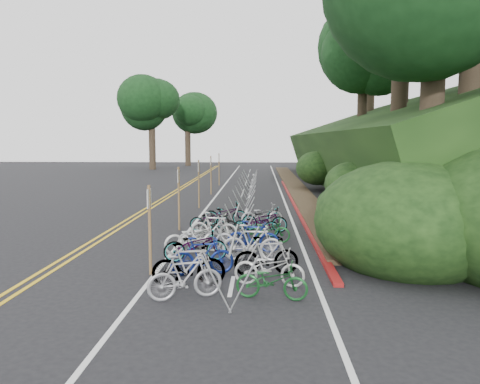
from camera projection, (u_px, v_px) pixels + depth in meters
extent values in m
plane|color=black|center=(129.00, 263.00, 13.53)|extent=(120.00, 120.00, 0.00)
cube|color=gold|center=(142.00, 210.00, 23.55)|extent=(0.12, 80.00, 0.01)
cube|color=gold|center=(148.00, 210.00, 23.54)|extent=(0.12, 80.00, 0.01)
cube|color=silver|center=(204.00, 211.00, 23.42)|extent=(0.12, 80.00, 0.01)
cube|color=silver|center=(288.00, 211.00, 23.24)|extent=(0.12, 80.00, 0.01)
cube|color=silver|center=(232.00, 286.00, 11.42)|extent=(0.10, 1.60, 0.01)
cube|color=silver|center=(241.00, 236.00, 17.37)|extent=(0.10, 1.60, 0.01)
cube|color=silver|center=(246.00, 211.00, 23.33)|extent=(0.10, 1.60, 0.01)
cube|color=silver|center=(249.00, 196.00, 29.29)|extent=(0.10, 1.60, 0.01)
cube|color=silver|center=(251.00, 187.00, 35.24)|extent=(0.10, 1.60, 0.01)
cube|color=silver|center=(252.00, 180.00, 41.20)|extent=(0.10, 1.60, 0.01)
cube|color=silver|center=(253.00, 175.00, 47.15)|extent=(0.10, 1.60, 0.01)
cube|color=maroon|center=(295.00, 205.00, 25.20)|extent=(0.25, 28.00, 0.10)
cube|color=black|center=(392.00, 150.00, 34.48)|extent=(12.32, 44.00, 9.11)
cube|color=#382819|center=(295.00, 186.00, 35.09)|extent=(1.40, 44.00, 0.16)
ellipsoid|color=#284C19|center=(359.00, 213.00, 16.09)|extent=(2.00, 2.80, 1.60)
ellipsoid|color=#284C19|center=(354.00, 185.00, 20.96)|extent=(2.60, 3.64, 2.08)
ellipsoid|color=#284C19|center=(354.00, 167.00, 26.82)|extent=(2.20, 3.08, 1.76)
ellipsoid|color=#284C19|center=(317.00, 168.00, 32.88)|extent=(3.00, 4.20, 2.40)
ellipsoid|color=#284C19|center=(317.00, 162.00, 38.79)|extent=(2.40, 3.36, 1.92)
ellipsoid|color=#284C19|center=(326.00, 152.00, 42.63)|extent=(2.80, 3.92, 2.24)
ellipsoid|color=#284C19|center=(339.00, 205.00, 19.09)|extent=(1.80, 2.52, 1.44)
ellipsoid|color=#284C19|center=(355.00, 154.00, 30.68)|extent=(3.20, 4.48, 2.56)
ellipsoid|color=black|center=(405.00, 221.00, 13.55)|extent=(5.28, 6.16, 3.52)
cylinder|color=#2D2319|center=(431.00, 133.00, 15.68)|extent=(0.77, 0.77, 5.15)
cylinder|color=#2D2319|center=(470.00, 78.00, 18.31)|extent=(0.84, 0.84, 6.34)
cylinder|color=#2D2319|center=(399.00, 103.00, 24.36)|extent=(0.82, 0.82, 5.95)
cylinder|color=#2D2319|center=(402.00, 95.00, 32.07)|extent=(0.86, 0.86, 6.74)
ellipsoid|color=black|center=(406.00, 0.00, 31.37)|extent=(9.69, 9.69, 9.20)
cylinder|color=#2D2319|center=(362.00, 116.00, 40.17)|extent=(0.80, 0.80, 5.55)
ellipsoid|color=black|center=(363.00, 56.00, 39.61)|extent=(7.40, 7.40, 7.03)
cylinder|color=#2D2319|center=(370.00, 109.00, 47.88)|extent=(0.84, 0.84, 6.34)
ellipsoid|color=black|center=(372.00, 51.00, 47.23)|extent=(8.81, 8.81, 8.37)
cylinder|color=#2D2319|center=(152.00, 148.00, 55.33)|extent=(0.77, 0.77, 5.15)
ellipsoid|color=black|center=(151.00, 108.00, 54.80)|extent=(7.05, 7.05, 6.69)
cylinder|color=#2D2319|center=(188.00, 148.00, 63.16)|extent=(0.75, 0.75, 4.76)
ellipsoid|color=black|center=(187.00, 116.00, 62.69)|extent=(6.17, 6.17, 5.86)
cylinder|color=#999B9F|center=(234.00, 238.00, 11.04)|extent=(0.05, 3.36, 0.05)
cylinder|color=#999B9F|center=(216.00, 284.00, 9.55)|extent=(0.63, 0.04, 1.24)
cylinder|color=#999B9F|center=(244.00, 284.00, 9.53)|extent=(0.63, 0.04, 1.24)
cylinder|color=#999B9F|center=(227.00, 248.00, 12.69)|extent=(0.63, 0.04, 1.24)
cylinder|color=#999B9F|center=(248.00, 248.00, 12.66)|extent=(0.63, 0.04, 1.24)
cylinder|color=#999B9F|center=(237.00, 209.00, 16.26)|extent=(0.05, 3.00, 0.05)
cylinder|color=#999B9F|center=(227.00, 233.00, 14.94)|extent=(0.58, 0.04, 1.13)
cylinder|color=#999B9F|center=(244.00, 234.00, 14.92)|extent=(0.58, 0.04, 1.13)
cylinder|color=#999B9F|center=(232.00, 219.00, 17.72)|extent=(0.58, 0.04, 1.13)
cylinder|color=#999B9F|center=(247.00, 219.00, 17.70)|extent=(0.58, 0.04, 1.13)
cylinder|color=#999B9F|center=(243.00, 193.00, 21.22)|extent=(0.05, 3.00, 0.05)
cylinder|color=#999B9F|center=(235.00, 210.00, 19.91)|extent=(0.58, 0.04, 1.13)
cylinder|color=#999B9F|center=(248.00, 210.00, 19.88)|extent=(0.58, 0.04, 1.13)
cylinder|color=#999B9F|center=(238.00, 201.00, 22.69)|extent=(0.58, 0.04, 1.13)
cylinder|color=#999B9F|center=(250.00, 201.00, 22.66)|extent=(0.58, 0.04, 1.13)
cylinder|color=#999B9F|center=(246.00, 183.00, 26.18)|extent=(0.05, 3.00, 0.05)
cylinder|color=#999B9F|center=(240.00, 196.00, 24.87)|extent=(0.58, 0.04, 1.13)
cylinder|color=#999B9F|center=(251.00, 196.00, 24.85)|extent=(0.58, 0.04, 1.13)
cylinder|color=#999B9F|center=(242.00, 190.00, 27.65)|extent=(0.58, 0.04, 1.13)
cylinder|color=#999B9F|center=(251.00, 190.00, 27.63)|extent=(0.58, 0.04, 1.13)
cylinder|color=#999B9F|center=(248.00, 176.00, 31.15)|extent=(0.05, 3.00, 0.05)
cylinder|color=#999B9F|center=(243.00, 186.00, 29.83)|extent=(0.58, 0.04, 1.13)
cylinder|color=#999B9F|center=(252.00, 186.00, 29.81)|extent=(0.58, 0.04, 1.13)
cylinder|color=#999B9F|center=(245.00, 182.00, 32.61)|extent=(0.58, 0.04, 1.13)
cylinder|color=#999B9F|center=(253.00, 182.00, 32.59)|extent=(0.58, 0.04, 1.13)
cylinder|color=#999B9F|center=(250.00, 171.00, 36.11)|extent=(0.05, 3.00, 0.05)
cylinder|color=#999B9F|center=(246.00, 180.00, 34.80)|extent=(0.58, 0.04, 1.13)
cylinder|color=#999B9F|center=(253.00, 180.00, 34.77)|extent=(0.58, 0.04, 1.13)
cylinder|color=#999B9F|center=(247.00, 177.00, 37.58)|extent=(0.58, 0.04, 1.13)
cylinder|color=#999B9F|center=(254.00, 177.00, 37.55)|extent=(0.58, 0.04, 1.13)
cylinder|color=brown|center=(150.00, 230.00, 12.28)|extent=(0.08, 0.08, 2.39)
cube|color=silver|center=(149.00, 198.00, 12.19)|extent=(0.02, 0.40, 0.50)
cylinder|color=brown|center=(179.00, 199.00, 18.33)|extent=(0.08, 0.08, 2.50)
cube|color=silver|center=(179.00, 176.00, 18.23)|extent=(0.02, 0.40, 0.50)
cylinder|color=brown|center=(199.00, 184.00, 24.29)|extent=(0.08, 0.08, 2.50)
cube|color=silver|center=(199.00, 167.00, 24.19)|extent=(0.02, 0.40, 0.50)
cylinder|color=brown|center=(211.00, 175.00, 30.25)|extent=(0.08, 0.08, 2.50)
cube|color=silver|center=(211.00, 161.00, 30.14)|extent=(0.02, 0.40, 0.50)
cylinder|color=brown|center=(219.00, 169.00, 36.20)|extent=(0.08, 0.08, 2.50)
cube|color=silver|center=(219.00, 158.00, 36.10)|extent=(0.02, 0.40, 0.50)
imported|color=beige|center=(194.00, 238.00, 14.70)|extent=(1.32, 1.99, 0.99)
imported|color=#9E9EA3|center=(185.00, 277.00, 10.42)|extent=(1.05, 1.76, 1.02)
imported|color=#144C1E|center=(272.00, 281.00, 10.44)|extent=(0.83, 1.70, 0.86)
imported|color=slate|center=(189.00, 265.00, 11.36)|extent=(0.74, 1.84, 1.07)
imported|color=beige|center=(269.00, 268.00, 11.40)|extent=(0.90, 1.82, 0.92)
imported|color=navy|center=(202.00, 256.00, 12.30)|extent=(0.89, 1.77, 1.02)
imported|color=slate|center=(267.00, 256.00, 12.29)|extent=(0.82, 1.80, 1.04)
imported|color=slate|center=(196.00, 245.00, 13.67)|extent=(1.02, 1.95, 0.98)
imported|color=beige|center=(253.00, 243.00, 13.71)|extent=(0.61, 1.85, 1.09)
imported|color=#9E9EA3|center=(206.00, 237.00, 14.87)|extent=(0.66, 1.82, 0.95)
imported|color=navy|center=(253.00, 237.00, 14.76)|extent=(0.70, 1.74, 1.01)
imported|color=beige|center=(214.00, 227.00, 16.30)|extent=(0.94, 1.82, 1.05)
imported|color=#144C1E|center=(267.00, 230.00, 16.25)|extent=(0.78, 1.70, 0.86)
imported|color=black|center=(218.00, 223.00, 17.37)|extent=(0.78, 1.65, 0.95)
imported|color=slate|center=(256.00, 224.00, 17.20)|extent=(0.82, 1.80, 0.91)
imported|color=slate|center=(210.00, 219.00, 18.45)|extent=(1.12, 1.70, 0.85)
imported|color=slate|center=(264.00, 219.00, 18.14)|extent=(1.08, 1.92, 0.96)
imported|color=slate|center=(225.00, 214.00, 19.47)|extent=(0.98, 1.92, 0.96)
imported|color=#9E9EA3|center=(262.00, 215.00, 19.38)|extent=(1.01, 1.85, 0.92)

